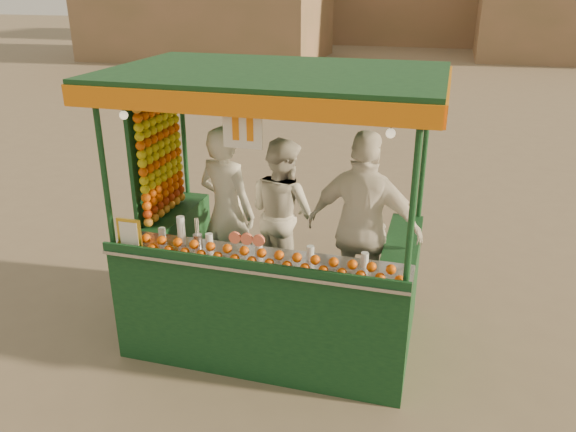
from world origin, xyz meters
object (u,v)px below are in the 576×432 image
(vendor_middle, at_px, (282,213))
(vendor_right, at_px, (364,229))
(vendor_left, at_px, (227,212))
(juice_cart, at_px, (265,262))

(vendor_middle, height_order, vendor_right, vendor_right)
(vendor_left, relative_size, vendor_middle, 1.11)
(juice_cart, bearing_deg, vendor_left, 148.05)
(vendor_left, distance_m, vendor_right, 1.38)
(juice_cart, bearing_deg, vendor_middle, 91.68)
(vendor_middle, bearing_deg, juice_cart, 123.20)
(vendor_right, bearing_deg, vendor_middle, -19.48)
(vendor_right, bearing_deg, juice_cart, 18.82)
(vendor_right, bearing_deg, vendor_left, 2.29)
(juice_cart, bearing_deg, vendor_right, 11.00)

